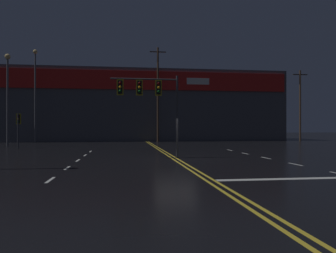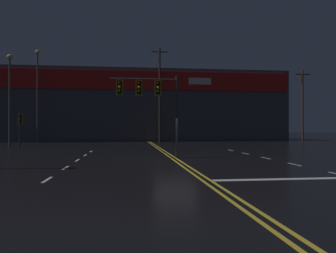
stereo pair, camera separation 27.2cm
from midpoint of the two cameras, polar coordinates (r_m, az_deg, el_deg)
The scene contains 8 objects.
ground_plane at distance 20.00m, azimuth 1.60°, elevation -5.71°, with size 200.00×200.00×0.00m, color black.
road_markings at distance 18.51m, azimuth 6.28°, elevation -6.14°, with size 17.20×60.00×0.01m.
traffic_signal_median at distance 20.76m, azimuth -3.16°, elevation 5.79°, with size 4.27×0.36×5.23m.
traffic_signal_corner_northwest at distance 33.43m, azimuth -24.16°, elevation 0.58°, with size 0.42×0.36×3.22m.
streetlight_near_right at distance 45.70m, azimuth -21.63°, elevation 6.70°, with size 0.56×0.56×11.96m.
streetlight_far_right at distance 37.51m, azimuth -25.68°, elevation 6.14°, with size 0.56×0.56×9.47m.
building_backdrop at distance 50.04m, azimuth -3.55°, elevation 3.46°, with size 40.61×10.23×10.17m.
utility_pole_row at distance 44.38m, azimuth -3.34°, elevation 5.08°, with size 45.76×0.26×12.79m.
Camera 2 is at (-2.83, -19.70, 1.93)m, focal length 35.00 mm.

